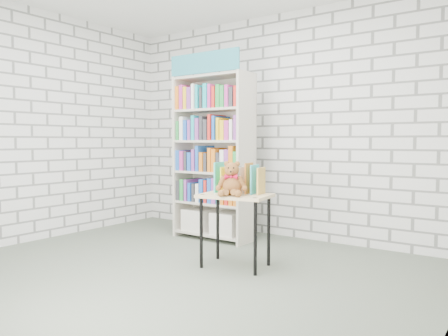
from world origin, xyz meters
The scene contains 6 objects.
ground centered at (0.00, 0.00, 0.00)m, with size 4.50×4.50×0.00m, color #525C4D.
room_shell centered at (0.00, 0.00, 1.78)m, with size 4.52×4.02×2.81m.
bookshelf centered at (-0.55, 1.36, 1.03)m, with size 1.00×0.39×2.25m.
display_table centered at (0.35, 0.50, 0.60)m, with size 0.72×0.56×0.70m.
table_books centered at (0.33, 0.61, 0.84)m, with size 0.48×0.28×0.27m.
teddy_bear centered at (0.38, 0.41, 0.83)m, with size 0.30×0.29×0.32m.
Camera 1 is at (2.67, -2.92, 1.21)m, focal length 35.00 mm.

